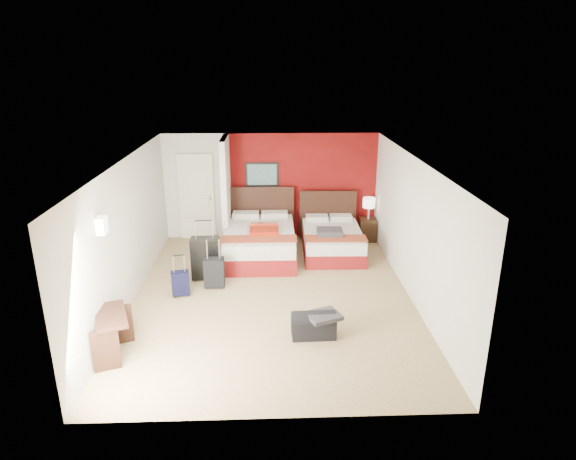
{
  "coord_description": "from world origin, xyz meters",
  "views": [
    {
      "loc": [
        -0.02,
        -8.13,
        4.1
      ],
      "look_at": [
        0.32,
        0.8,
        1.0
      ],
      "focal_mm": 30.8,
      "sensor_mm": 36.0,
      "label": 1
    }
  ],
  "objects_px": {
    "red_suitcase_open": "(264,228)",
    "suitcase_black": "(206,259)",
    "bed_right": "(332,242)",
    "nightstand": "(368,230)",
    "bed_left": "(260,243)",
    "suitcase_charcoal": "(214,274)",
    "desk": "(113,335)",
    "suitcase_navy": "(181,285)",
    "duffel_bag": "(313,326)",
    "table_lamp": "(369,209)"
  },
  "relations": [
    {
      "from": "nightstand",
      "to": "suitcase_navy",
      "type": "bearing_deg",
      "value": -141.51
    },
    {
      "from": "duffel_bag",
      "to": "bed_right",
      "type": "bearing_deg",
      "value": 76.37
    },
    {
      "from": "suitcase_navy",
      "to": "bed_right",
      "type": "bearing_deg",
      "value": 20.27
    },
    {
      "from": "red_suitcase_open",
      "to": "suitcase_navy",
      "type": "relative_size",
      "value": 1.86
    },
    {
      "from": "red_suitcase_open",
      "to": "suitcase_black",
      "type": "distance_m",
      "value": 1.53
    },
    {
      "from": "suitcase_navy",
      "to": "table_lamp",
      "type": "bearing_deg",
      "value": 22.35
    },
    {
      "from": "suitcase_black",
      "to": "desk",
      "type": "distance_m",
      "value": 2.85
    },
    {
      "from": "suitcase_charcoal",
      "to": "desk",
      "type": "height_order",
      "value": "desk"
    },
    {
      "from": "red_suitcase_open",
      "to": "nightstand",
      "type": "xyz_separation_m",
      "value": [
        2.44,
        1.07,
        -0.43
      ]
    },
    {
      "from": "nightstand",
      "to": "table_lamp",
      "type": "xyz_separation_m",
      "value": [
        0.0,
        0.0,
        0.52
      ]
    },
    {
      "from": "bed_left",
      "to": "duffel_bag",
      "type": "relative_size",
      "value": 3.17
    },
    {
      "from": "suitcase_black",
      "to": "suitcase_charcoal",
      "type": "xyz_separation_m",
      "value": [
        0.21,
        -0.42,
        -0.13
      ]
    },
    {
      "from": "bed_right",
      "to": "suitcase_black",
      "type": "distance_m",
      "value": 2.9
    },
    {
      "from": "table_lamp",
      "to": "suitcase_charcoal",
      "type": "distance_m",
      "value": 4.2
    },
    {
      "from": "table_lamp",
      "to": "suitcase_charcoal",
      "type": "bearing_deg",
      "value": -143.96
    },
    {
      "from": "bed_left",
      "to": "nightstand",
      "type": "bearing_deg",
      "value": 21.01
    },
    {
      "from": "bed_right",
      "to": "suitcase_charcoal",
      "type": "relative_size",
      "value": 3.28
    },
    {
      "from": "red_suitcase_open",
      "to": "nightstand",
      "type": "bearing_deg",
      "value": 24.05
    },
    {
      "from": "desk",
      "to": "bed_right",
      "type": "bearing_deg",
      "value": 26.07
    },
    {
      "from": "bed_right",
      "to": "duffel_bag",
      "type": "bearing_deg",
      "value": -100.55
    },
    {
      "from": "duffel_bag",
      "to": "desk",
      "type": "relative_size",
      "value": 0.83
    },
    {
      "from": "nightstand",
      "to": "suitcase_charcoal",
      "type": "height_order",
      "value": "suitcase_charcoal"
    },
    {
      "from": "bed_right",
      "to": "suitcase_navy",
      "type": "relative_size",
      "value": 4.1
    },
    {
      "from": "nightstand",
      "to": "suitcase_navy",
      "type": "height_order",
      "value": "nightstand"
    },
    {
      "from": "suitcase_charcoal",
      "to": "suitcase_navy",
      "type": "xyz_separation_m",
      "value": [
        -0.58,
        -0.33,
        -0.06
      ]
    },
    {
      "from": "desk",
      "to": "suitcase_black",
      "type": "bearing_deg",
      "value": 48.58
    },
    {
      "from": "bed_right",
      "to": "nightstand",
      "type": "height_order",
      "value": "bed_right"
    },
    {
      "from": "red_suitcase_open",
      "to": "bed_right",
      "type": "bearing_deg",
      "value": 9.63
    },
    {
      "from": "duffel_bag",
      "to": "desk",
      "type": "height_order",
      "value": "desk"
    },
    {
      "from": "bed_right",
      "to": "suitcase_navy",
      "type": "distance_m",
      "value": 3.59
    },
    {
      "from": "suitcase_charcoal",
      "to": "duffel_bag",
      "type": "xyz_separation_m",
      "value": [
        1.72,
        -1.81,
        -0.11
      ]
    },
    {
      "from": "suitcase_navy",
      "to": "desk",
      "type": "xyz_separation_m",
      "value": [
        -0.64,
        -1.91,
        0.12
      ]
    },
    {
      "from": "bed_left",
      "to": "bed_right",
      "type": "distance_m",
      "value": 1.6
    },
    {
      "from": "bed_left",
      "to": "desk",
      "type": "bearing_deg",
      "value": -118.57
    },
    {
      "from": "table_lamp",
      "to": "suitcase_charcoal",
      "type": "height_order",
      "value": "table_lamp"
    },
    {
      "from": "bed_left",
      "to": "nightstand",
      "type": "relative_size",
      "value": 4.04
    },
    {
      "from": "table_lamp",
      "to": "duffel_bag",
      "type": "distance_m",
      "value": 4.61
    },
    {
      "from": "bed_left",
      "to": "suitcase_charcoal",
      "type": "bearing_deg",
      "value": -118.97
    },
    {
      "from": "red_suitcase_open",
      "to": "desk",
      "type": "bearing_deg",
      "value": -120.14
    },
    {
      "from": "table_lamp",
      "to": "suitcase_navy",
      "type": "relative_size",
      "value": 1.16
    },
    {
      "from": "table_lamp",
      "to": "suitcase_navy",
      "type": "height_order",
      "value": "table_lamp"
    },
    {
      "from": "suitcase_navy",
      "to": "duffel_bag",
      "type": "distance_m",
      "value": 2.73
    },
    {
      "from": "bed_right",
      "to": "red_suitcase_open",
      "type": "xyz_separation_m",
      "value": [
        -1.5,
        -0.24,
        0.42
      ]
    },
    {
      "from": "table_lamp",
      "to": "suitcase_black",
      "type": "relative_size",
      "value": 0.64
    },
    {
      "from": "table_lamp",
      "to": "suitcase_black",
      "type": "distance_m",
      "value": 4.14
    },
    {
      "from": "suitcase_black",
      "to": "duffel_bag",
      "type": "xyz_separation_m",
      "value": [
        1.93,
        -2.23,
        -0.23
      ]
    },
    {
      "from": "red_suitcase_open",
      "to": "table_lamp",
      "type": "distance_m",
      "value": 2.67
    },
    {
      "from": "suitcase_navy",
      "to": "nightstand",
      "type": "bearing_deg",
      "value": 22.35
    },
    {
      "from": "suitcase_charcoal",
      "to": "table_lamp",
      "type": "bearing_deg",
      "value": 35.57
    },
    {
      "from": "bed_right",
      "to": "suitcase_charcoal",
      "type": "bearing_deg",
      "value": -144.97
    }
  ]
}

